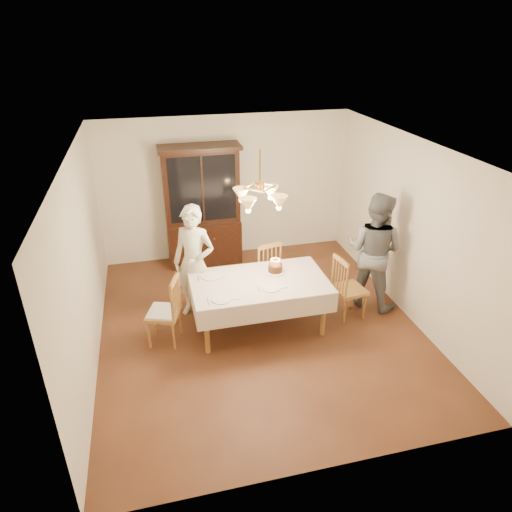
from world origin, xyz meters
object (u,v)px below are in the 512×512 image
object	(u,v)px
chair_far_side	(264,271)
birthday_cake	(275,268)
elderly_woman	(194,263)
dining_table	(259,286)
china_hutch	(203,208)

from	to	relation	value
chair_far_side	birthday_cake	world-z (taller)	chair_far_side
elderly_woman	dining_table	bearing A→B (deg)	-1.31
dining_table	chair_far_side	xyz separation A→B (m)	(0.28, 0.80, -0.24)
dining_table	elderly_woman	bearing A→B (deg)	147.24
dining_table	birthday_cake	xyz separation A→B (m)	(0.28, 0.20, 0.13)
china_hutch	chair_far_side	bearing A→B (deg)	-62.70
dining_table	china_hutch	size ratio (longest dim) A/B	0.88
china_hutch	elderly_woman	bearing A→B (deg)	-102.00
chair_far_side	birthday_cake	distance (m)	0.71
china_hutch	chair_far_side	distance (m)	1.74
china_hutch	chair_far_side	size ratio (longest dim) A/B	2.16
dining_table	china_hutch	xyz separation A→B (m)	(-0.47, 2.25, 0.36)
china_hutch	chair_far_side	world-z (taller)	china_hutch
dining_table	birthday_cake	distance (m)	0.37
china_hutch	birthday_cake	bearing A→B (deg)	-69.74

